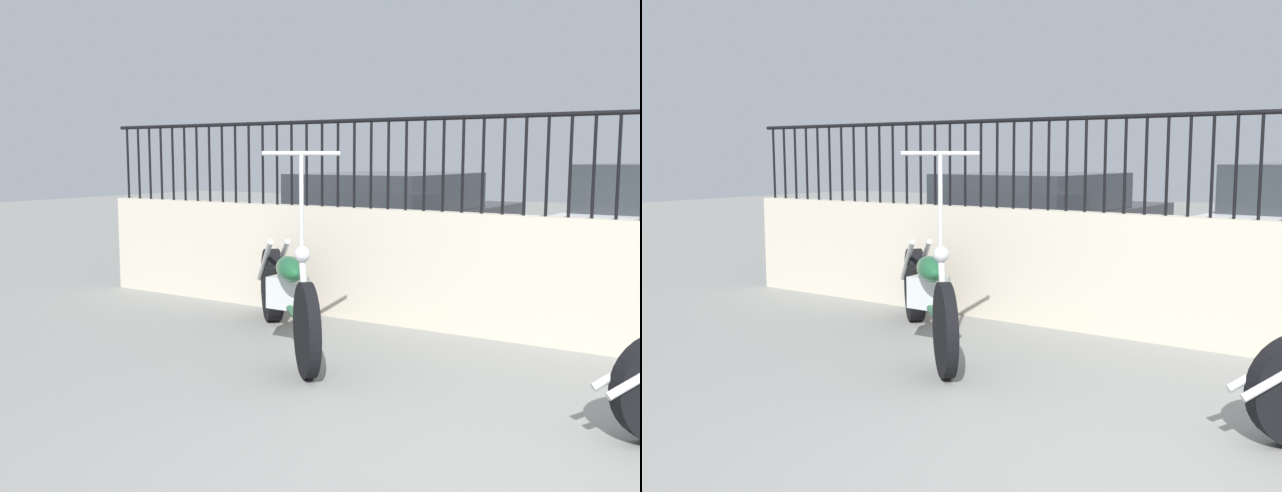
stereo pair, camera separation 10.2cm
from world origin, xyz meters
TOP-DOWN VIEW (x-y plane):
  - ground_plane at (0.00, 0.00)m, footprint 40.00×40.00m
  - low_wall at (0.00, 2.47)m, footprint 10.53×0.18m
  - motorcycle_green at (-2.40, 1.48)m, footprint 1.74×1.79m
  - car_dark_grey at (-3.21, 4.97)m, footprint 1.97×4.39m

SIDE VIEW (x-z plane):
  - ground_plane at x=0.00m, z-range 0.00..0.00m
  - motorcycle_green at x=-2.40m, z-range -0.35..1.13m
  - low_wall at x=0.00m, z-range 0.00..0.99m
  - car_dark_grey at x=-3.21m, z-range 0.02..1.25m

